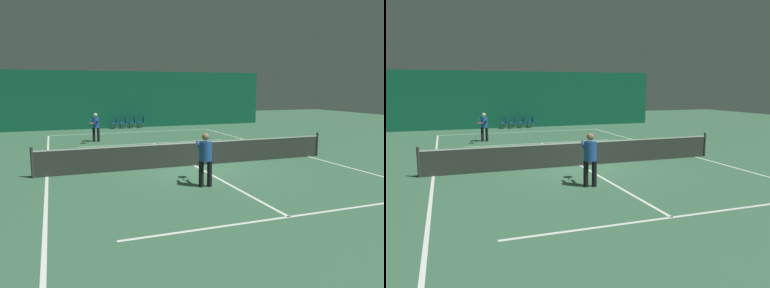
# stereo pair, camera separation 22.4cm
# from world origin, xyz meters

# --- Properties ---
(ground_plane) EXTENTS (60.00, 60.00, 0.00)m
(ground_plane) POSITION_xyz_m (0.00, 0.00, 0.00)
(ground_plane) COLOR #386647
(backdrop_curtain) EXTENTS (23.00, 0.12, 4.30)m
(backdrop_curtain) POSITION_xyz_m (0.00, 15.08, 2.15)
(backdrop_curtain) COLOR #0F5138
(backdrop_curtain) RESTS_ON ground
(court_line_baseline_far) EXTENTS (11.00, 0.10, 0.00)m
(court_line_baseline_far) POSITION_xyz_m (0.00, 11.90, 0.00)
(court_line_baseline_far) COLOR white
(court_line_baseline_far) RESTS_ON ground
(court_line_service_far) EXTENTS (8.25, 0.10, 0.00)m
(court_line_service_far) POSITION_xyz_m (0.00, 6.40, 0.00)
(court_line_service_far) COLOR white
(court_line_service_far) RESTS_ON ground
(court_line_service_near) EXTENTS (8.25, 0.10, 0.00)m
(court_line_service_near) POSITION_xyz_m (0.00, -6.40, 0.00)
(court_line_service_near) COLOR white
(court_line_service_near) RESTS_ON ground
(court_line_sideline_left) EXTENTS (0.10, 23.80, 0.00)m
(court_line_sideline_left) POSITION_xyz_m (-5.50, 0.00, 0.00)
(court_line_sideline_left) COLOR white
(court_line_sideline_left) RESTS_ON ground
(court_line_sideline_right) EXTENTS (0.10, 23.80, 0.00)m
(court_line_sideline_right) POSITION_xyz_m (5.50, 0.00, 0.00)
(court_line_sideline_right) COLOR white
(court_line_sideline_right) RESTS_ON ground
(court_line_centre) EXTENTS (0.10, 12.80, 0.00)m
(court_line_centre) POSITION_xyz_m (0.00, 0.00, 0.00)
(court_line_centre) COLOR white
(court_line_centre) RESTS_ON ground
(tennis_net) EXTENTS (12.00, 0.10, 1.07)m
(tennis_net) POSITION_xyz_m (0.00, 0.00, 0.51)
(tennis_net) COLOR #2D332D
(tennis_net) RESTS_ON ground
(player_near) EXTENTS (0.62, 1.41, 1.70)m
(player_near) POSITION_xyz_m (-0.81, -3.07, 0.99)
(player_near) COLOR black
(player_near) RESTS_ON ground
(player_far) EXTENTS (0.76, 1.38, 1.64)m
(player_far) POSITION_xyz_m (-2.92, 8.15, 0.95)
(player_far) COLOR black
(player_far) RESTS_ON ground
(courtside_chair_0) EXTENTS (0.44, 0.44, 0.84)m
(courtside_chair_0) POSITION_xyz_m (-0.80, 14.53, 0.49)
(courtside_chair_0) COLOR brown
(courtside_chair_0) RESTS_ON ground
(courtside_chair_1) EXTENTS (0.44, 0.44, 0.84)m
(courtside_chair_1) POSITION_xyz_m (-0.11, 14.53, 0.49)
(courtside_chair_1) COLOR brown
(courtside_chair_1) RESTS_ON ground
(courtside_chair_2) EXTENTS (0.44, 0.44, 0.84)m
(courtside_chair_2) POSITION_xyz_m (0.57, 14.53, 0.49)
(courtside_chair_2) COLOR brown
(courtside_chair_2) RESTS_ON ground
(courtside_chair_3) EXTENTS (0.44, 0.44, 0.84)m
(courtside_chair_3) POSITION_xyz_m (1.26, 14.53, 0.49)
(courtside_chair_3) COLOR brown
(courtside_chair_3) RESTS_ON ground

